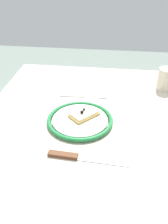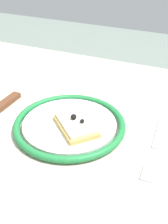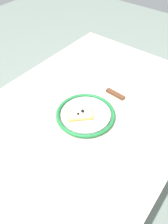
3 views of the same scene
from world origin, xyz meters
name	(u,v)px [view 1 (image 1 of 3)]	position (x,y,z in m)	size (l,w,h in m)	color
dining_table	(83,151)	(0.00, 0.00, 0.68)	(1.05, 0.77, 0.77)	#BCB29E
plate	(80,120)	(-0.04, -0.02, 0.78)	(0.23, 0.23, 0.02)	white
pizza_slice_near	(84,114)	(-0.06, -0.01, 0.80)	(0.12, 0.11, 0.03)	tan
knife	(74,157)	(0.13, -0.01, 0.78)	(0.03, 0.24, 0.01)	silver
fork	(84,96)	(-0.22, -0.03, 0.78)	(0.03, 0.20, 0.00)	silver
cup	(165,79)	(-0.33, 0.31, 0.82)	(0.07, 0.07, 0.09)	beige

